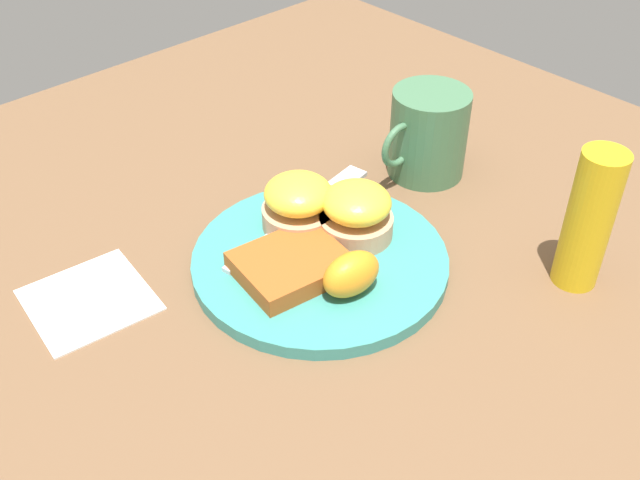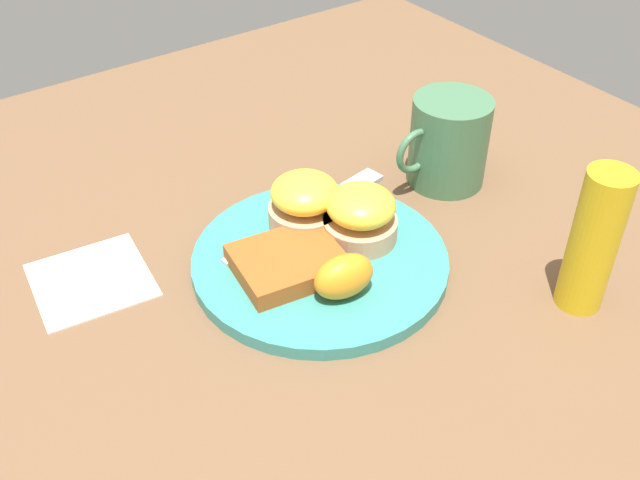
% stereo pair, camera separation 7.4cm
% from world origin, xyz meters
% --- Properties ---
extents(ground_plane, '(1.10, 1.10, 0.00)m').
position_xyz_m(ground_plane, '(0.00, 0.00, 0.00)').
color(ground_plane, brown).
extents(plate, '(0.26, 0.26, 0.01)m').
position_xyz_m(plate, '(0.00, 0.00, 0.01)').
color(plate, teal).
rests_on(plate, ground_plane).
extents(sandwich_benedict_left, '(0.08, 0.08, 0.06)m').
position_xyz_m(sandwich_benedict_left, '(-0.05, -0.00, 0.04)').
color(sandwich_benedict_left, tan).
rests_on(sandwich_benedict_left, plate).
extents(sandwich_benedict_right, '(0.08, 0.08, 0.06)m').
position_xyz_m(sandwich_benedict_right, '(-0.02, -0.05, 0.04)').
color(sandwich_benedict_right, tan).
rests_on(sandwich_benedict_right, plate).
extents(hashbrown_patty, '(0.11, 0.10, 0.02)m').
position_xyz_m(hashbrown_patty, '(0.04, 0.00, 0.02)').
color(hashbrown_patty, '#A54F1D').
rests_on(hashbrown_patty, plate).
extents(orange_wedge, '(0.06, 0.04, 0.04)m').
position_xyz_m(orange_wedge, '(0.02, 0.06, 0.04)').
color(orange_wedge, orange).
rests_on(orange_wedge, plate).
extents(fork, '(0.23, 0.06, 0.00)m').
position_xyz_m(fork, '(-0.04, -0.06, 0.02)').
color(fork, silver).
rests_on(fork, plate).
extents(cup, '(0.12, 0.09, 0.10)m').
position_xyz_m(cup, '(-0.21, -0.04, 0.05)').
color(cup, '#42704C').
rests_on(cup, ground_plane).
extents(napkin, '(0.12, 0.12, 0.00)m').
position_xyz_m(napkin, '(0.20, -0.11, 0.00)').
color(napkin, white).
rests_on(napkin, ground_plane).
extents(condiment_bottle, '(0.04, 0.04, 0.15)m').
position_xyz_m(condiment_bottle, '(-0.17, 0.19, 0.07)').
color(condiment_bottle, gold).
rests_on(condiment_bottle, ground_plane).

